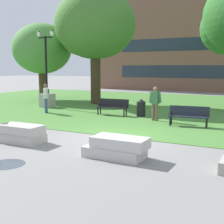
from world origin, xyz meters
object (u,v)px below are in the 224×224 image
(concrete_block_center, at_px, (20,134))
(lamp_post_left, at_px, (47,92))
(park_bench_near_left, at_px, (113,106))
(park_bench_near_right, at_px, (189,115))
(person_bystander_near_lawn, at_px, (46,97))
(person_bystander_far_lawn, at_px, (155,102))
(concrete_block_left, at_px, (117,148))
(trash_bin, at_px, (141,108))

(concrete_block_center, xyz_separation_m, lamp_post_left, (-5.54, 8.37, 0.75))
(concrete_block_center, xyz_separation_m, park_bench_near_left, (0.06, 7.18, 0.23))
(park_bench_near_right, xyz_separation_m, person_bystander_near_lawn, (-8.50, 0.32, 0.44))
(person_bystander_near_lawn, bearing_deg, person_bystander_far_lawn, 3.06)
(concrete_block_left, height_order, park_bench_near_right, park_bench_near_right)
(concrete_block_left, bearing_deg, park_bench_near_left, 118.11)
(concrete_block_center, relative_size, person_bystander_far_lawn, 1.05)
(person_bystander_near_lawn, bearing_deg, lamp_post_left, 127.68)
(concrete_block_left, relative_size, person_bystander_far_lawn, 1.12)
(concrete_block_center, xyz_separation_m, person_bystander_near_lawn, (-3.84, 6.17, 0.68))
(park_bench_near_right, xyz_separation_m, person_bystander_far_lawn, (-1.87, 0.68, 0.44))
(park_bench_near_left, xyz_separation_m, park_bench_near_right, (4.60, -1.33, 0.00))
(concrete_block_left, bearing_deg, park_bench_near_right, 83.47)
(person_bystander_near_lawn, distance_m, person_bystander_far_lawn, 6.64)
(park_bench_near_right, distance_m, person_bystander_near_lawn, 8.52)
(concrete_block_center, bearing_deg, trash_bin, 77.37)
(park_bench_near_right, bearing_deg, person_bystander_near_lawn, 177.83)
(concrete_block_center, distance_m, person_bystander_near_lawn, 7.30)
(trash_bin, relative_size, person_bystander_near_lawn, 0.56)
(person_bystander_near_lawn, bearing_deg, concrete_block_left, -38.94)
(concrete_block_left, bearing_deg, person_bystander_near_lawn, 141.06)
(concrete_block_left, distance_m, park_bench_near_right, 6.04)
(park_bench_near_left, bearing_deg, park_bench_near_right, -16.18)
(park_bench_near_left, relative_size, person_bystander_near_lawn, 1.07)
(person_bystander_far_lawn, bearing_deg, person_bystander_near_lawn, -176.94)
(park_bench_near_right, bearing_deg, concrete_block_center, -128.55)
(concrete_block_center, relative_size, park_bench_near_left, 0.99)
(park_bench_near_right, relative_size, lamp_post_left, 0.36)
(park_bench_near_right, distance_m, person_bystander_far_lawn, 2.04)
(person_bystander_far_lawn, bearing_deg, park_bench_near_right, -19.92)
(trash_bin, xyz_separation_m, person_bystander_far_lawn, (1.12, -0.91, 0.48))
(lamp_post_left, xyz_separation_m, trash_bin, (7.20, -0.93, -0.55))
(concrete_block_center, relative_size, lamp_post_left, 0.35)
(park_bench_near_left, height_order, park_bench_near_right, same)
(park_bench_near_left, bearing_deg, lamp_post_left, 168.06)
(park_bench_near_right, distance_m, lamp_post_left, 10.51)
(lamp_post_left, bearing_deg, person_bystander_near_lawn, -52.32)
(concrete_block_center, relative_size, person_bystander_near_lawn, 1.05)
(person_bystander_near_lawn, bearing_deg, park_bench_near_left, 14.54)
(concrete_block_center, height_order, lamp_post_left, lamp_post_left)
(trash_bin, bearing_deg, park_bench_near_right, -27.91)
(trash_bin, distance_m, person_bystander_far_lawn, 1.52)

